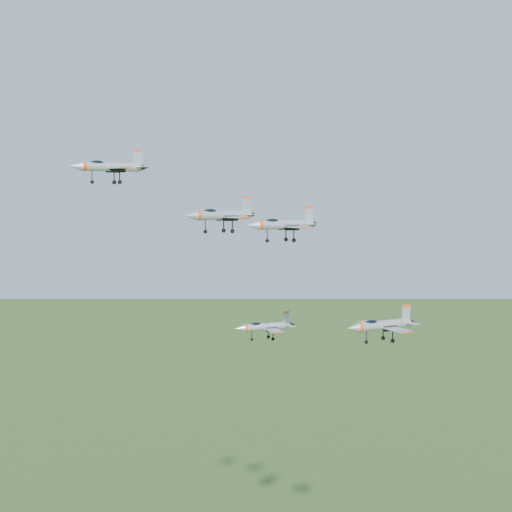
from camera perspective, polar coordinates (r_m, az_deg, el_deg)
jet_lead at (r=100.39m, az=-11.66°, el=7.02°), size 11.45×9.50×3.06m
jet_left_high at (r=101.70m, az=-2.81°, el=3.31°), size 12.40×10.19×3.32m
jet_right_high at (r=89.22m, az=2.18°, el=2.54°), size 10.59×8.85×2.83m
jet_left_low at (r=119.44m, az=0.72°, el=-5.65°), size 10.78×9.17×2.93m
jet_right_low at (r=108.33m, az=10.01°, el=-5.44°), size 12.67×10.63×3.40m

